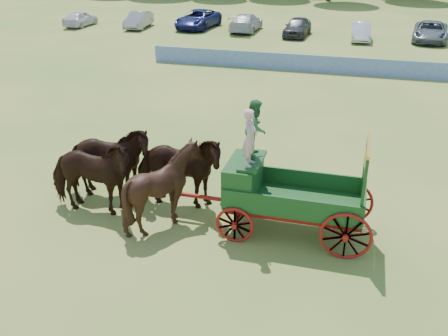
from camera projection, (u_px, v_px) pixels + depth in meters
ground at (364, 232)px, 14.52m from camera, size 160.00×160.00×0.00m
horse_lead_left at (90, 177)px, 14.99m from camera, size 2.97×1.45×2.47m
horse_lead_right at (107, 162)px, 15.95m from camera, size 3.15×2.00×2.47m
horse_wheel_left at (165, 187)px, 14.41m from camera, size 2.66×2.48×2.47m
horse_wheel_right at (178, 171)px, 15.37m from camera, size 2.99×1.48×2.47m
farm_dray at (269, 177)px, 14.02m from camera, size 6.00×2.00×3.78m
sponsor_banner at (355, 66)px, 30.21m from camera, size 26.00×0.08×1.05m
parked_cars at (306, 26)px, 41.63m from camera, size 41.16×6.97×1.60m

